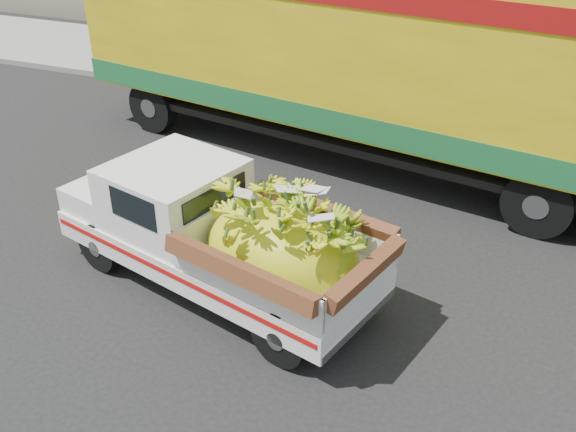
% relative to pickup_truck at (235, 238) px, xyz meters
% --- Properties ---
extents(ground, '(100.00, 100.00, 0.00)m').
position_rel_pickup_truck_xyz_m(ground, '(-0.11, 0.35, -0.88)').
color(ground, black).
rests_on(ground, ground).
extents(curb, '(60.00, 0.25, 0.15)m').
position_rel_pickup_truck_xyz_m(curb, '(-0.11, 7.23, -0.80)').
color(curb, gray).
rests_on(curb, ground).
extents(sidewalk, '(60.00, 4.00, 0.14)m').
position_rel_pickup_truck_xyz_m(sidewalk, '(-0.11, 9.33, -0.81)').
color(sidewalk, gray).
rests_on(sidewalk, ground).
extents(pickup_truck, '(4.93, 2.81, 1.63)m').
position_rel_pickup_truck_xyz_m(pickup_truck, '(0.00, 0.00, 0.00)').
color(pickup_truck, black).
rests_on(pickup_truck, ground).
extents(semi_trailer, '(12.08, 4.51, 3.80)m').
position_rel_pickup_truck_xyz_m(semi_trailer, '(0.38, 4.77, 1.24)').
color(semi_trailer, black).
rests_on(semi_trailer, ground).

